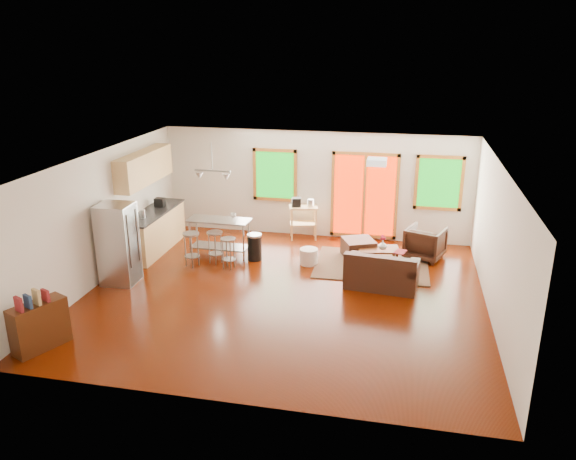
% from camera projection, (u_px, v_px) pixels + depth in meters
% --- Properties ---
extents(floor, '(7.50, 7.00, 0.02)m').
position_uv_depth(floor, '(285.00, 294.00, 10.82)').
color(floor, '#390E00').
rests_on(floor, ground).
extents(ceiling, '(7.50, 7.00, 0.02)m').
position_uv_depth(ceiling, '(284.00, 160.00, 9.98)').
color(ceiling, silver).
rests_on(ceiling, ground).
extents(back_wall, '(7.50, 0.02, 2.60)m').
position_uv_depth(back_wall, '(315.00, 185.00, 13.65)').
color(back_wall, beige).
rests_on(back_wall, ground).
extents(left_wall, '(0.02, 7.00, 2.60)m').
position_uv_depth(left_wall, '(100.00, 217.00, 11.14)').
color(left_wall, beige).
rests_on(left_wall, ground).
extents(right_wall, '(0.02, 7.00, 2.60)m').
position_uv_depth(right_wall, '(498.00, 245.00, 9.66)').
color(right_wall, beige).
rests_on(right_wall, ground).
extents(front_wall, '(7.50, 0.02, 2.60)m').
position_uv_depth(front_wall, '(226.00, 317.00, 7.15)').
color(front_wall, beige).
rests_on(front_wall, ground).
extents(window_left, '(1.10, 0.05, 1.30)m').
position_uv_depth(window_left, '(275.00, 175.00, 13.74)').
color(window_left, '#0A5A0D').
rests_on(window_left, back_wall).
extents(french_doors, '(1.60, 0.05, 2.10)m').
position_uv_depth(french_doors, '(364.00, 196.00, 13.43)').
color(french_doors, '#B91800').
rests_on(french_doors, back_wall).
extents(window_right, '(1.10, 0.05, 1.30)m').
position_uv_depth(window_right, '(439.00, 183.00, 12.97)').
color(window_right, '#0A5A0D').
rests_on(window_right, back_wall).
extents(rug, '(2.45, 1.90, 0.02)m').
position_uv_depth(rug, '(371.00, 265.00, 12.16)').
color(rug, '#425234').
rests_on(rug, floor).
extents(loveseat, '(1.47, 0.94, 0.74)m').
position_uv_depth(loveseat, '(381.00, 273.00, 11.03)').
color(loveseat, black).
rests_on(loveseat, floor).
extents(coffee_table, '(0.96, 0.68, 0.35)m').
position_uv_depth(coffee_table, '(378.00, 250.00, 12.18)').
color(coffee_table, '#391A09').
rests_on(coffee_table, floor).
extents(armchair, '(0.98, 0.95, 0.80)m').
position_uv_depth(armchair, '(425.00, 241.00, 12.45)').
color(armchair, black).
rests_on(armchair, floor).
extents(ottoman, '(0.86, 0.86, 0.43)m').
position_uv_depth(ottoman, '(358.00, 249.00, 12.54)').
color(ottoman, black).
rests_on(ottoman, floor).
extents(pouf, '(0.47, 0.47, 0.35)m').
position_uv_depth(pouf, '(309.00, 256.00, 12.20)').
color(pouf, silver).
rests_on(pouf, floor).
extents(vase, '(0.24, 0.25, 0.32)m').
position_uv_depth(vase, '(383.00, 244.00, 11.94)').
color(vase, silver).
rests_on(vase, coffee_table).
extents(book, '(0.22, 0.09, 0.30)m').
position_uv_depth(book, '(395.00, 245.00, 11.79)').
color(book, maroon).
rests_on(book, coffee_table).
extents(cabinets, '(0.64, 2.24, 2.30)m').
position_uv_depth(cabinets, '(151.00, 212.00, 12.78)').
color(cabinets, tan).
rests_on(cabinets, floor).
extents(refrigerator, '(0.69, 0.66, 1.63)m').
position_uv_depth(refrigerator, '(119.00, 244.00, 11.10)').
color(refrigerator, '#B7BABC').
rests_on(refrigerator, floor).
extents(island, '(1.38, 0.56, 0.87)m').
position_uv_depth(island, '(219.00, 231.00, 12.52)').
color(island, '#B7BABC').
rests_on(island, floor).
extents(cup, '(0.14, 0.12, 0.12)m').
position_uv_depth(cup, '(233.00, 215.00, 12.29)').
color(cup, silver).
rests_on(cup, island).
extents(bar_stool_a, '(0.47, 0.47, 0.75)m').
position_uv_depth(bar_stool_a, '(191.00, 242.00, 11.97)').
color(bar_stool_a, '#B7BABC').
rests_on(bar_stool_a, floor).
extents(bar_stool_b, '(0.45, 0.45, 0.72)m').
position_uv_depth(bar_stool_b, '(215.00, 240.00, 12.14)').
color(bar_stool_b, '#B7BABC').
rests_on(bar_stool_b, floor).
extents(bar_stool_c, '(0.36, 0.36, 0.68)m').
position_uv_depth(bar_stool_c, '(228.00, 246.00, 11.86)').
color(bar_stool_c, '#B7BABC').
rests_on(bar_stool_c, floor).
extents(trash_can, '(0.37, 0.37, 0.60)m').
position_uv_depth(trash_can, '(255.00, 247.00, 12.40)').
color(trash_can, black).
rests_on(trash_can, floor).
extents(kitchen_cart, '(0.77, 0.59, 1.03)m').
position_uv_depth(kitchen_cart, '(303.00, 211.00, 13.60)').
color(kitchen_cart, tan).
rests_on(kitchen_cart, floor).
extents(bookshelf, '(0.66, 0.93, 1.02)m').
position_uv_depth(bookshelf, '(39.00, 325.00, 8.80)').
color(bookshelf, '#391A09').
rests_on(bookshelf, floor).
extents(ceiling_flush, '(0.35, 0.35, 0.12)m').
position_uv_depth(ceiling_flush, '(377.00, 162.00, 10.24)').
color(ceiling_flush, white).
rests_on(ceiling_flush, ceiling).
extents(pendant_light, '(0.80, 0.18, 0.79)m').
position_uv_depth(pendant_light, '(213.00, 175.00, 11.97)').
color(pendant_light, gray).
rests_on(pendant_light, ceiling).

